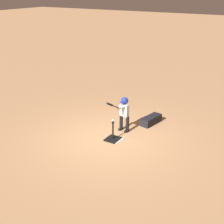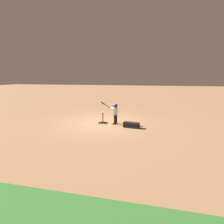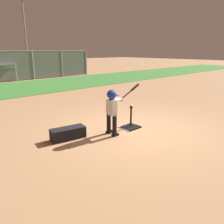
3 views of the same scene
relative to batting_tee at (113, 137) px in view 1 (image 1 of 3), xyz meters
The scene contains 6 objects.
ground_plane 0.19m from the batting_tee, 76.89° to the right, with size 90.00×90.00×0.00m, color #AD7F56.
home_plate 0.08m from the batting_tee, 130.36° to the left, with size 0.44×0.44×0.02m, color white.
batting_tee is the anchor object (origin of this frame).
batter_child 0.98m from the batting_tee, behind, with size 1.01×0.38×1.25m.
baseball 0.58m from the batting_tee, behind, with size 0.07×0.07×0.07m, color white.
equipment_bag 1.79m from the batting_tee, 163.49° to the left, with size 0.84×0.32×0.28m, color black.
Camera 1 is at (7.36, 4.67, 4.49)m, focal length 50.00 mm.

